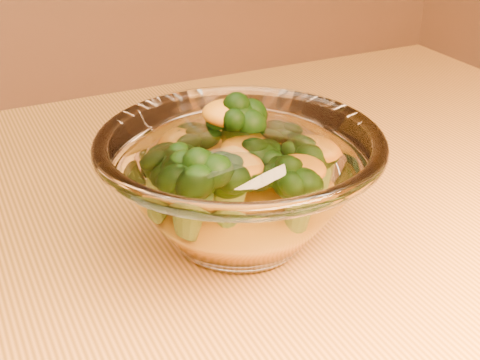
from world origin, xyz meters
The scene contains 4 objects.
table centered at (0.00, 0.00, 0.65)m, with size 1.20×0.80×0.75m.
glass_bowl centered at (0.06, -0.01, 0.81)m, with size 0.24×0.24×0.11m.
cheese_sauce centered at (0.06, -0.01, 0.78)m, with size 0.12×0.12×0.03m, color #EFA614.
broccoli_heap centered at (0.06, -0.01, 0.82)m, with size 0.15×0.15×0.09m.
Camera 1 is at (-0.15, -0.46, 1.08)m, focal length 50.00 mm.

